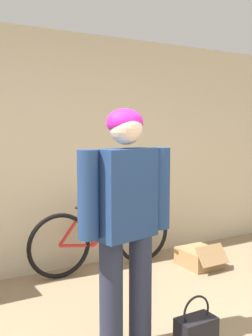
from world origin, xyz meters
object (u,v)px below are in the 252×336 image
Objects in this scene: person at (126,214)px; bicycle at (103,237)px; handbag at (196,331)px; cardboard_box at (199,257)px.

bicycle is at bearing 57.06° from person.
bicycle is 1.74m from handbag.
handbag is (0.45, -0.22, -0.86)m from person.
cardboard_box is at bearing 21.88° from person.
cardboard_box is at bearing 48.72° from handbag.
bicycle is 3.38× the size of cardboard_box.
handbag is (-0.12, -1.72, -0.25)m from bicycle.
person is 1.00m from handbag.
person is 3.36× the size of cardboard_box.
person is at bearing -110.02° from bicycle.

